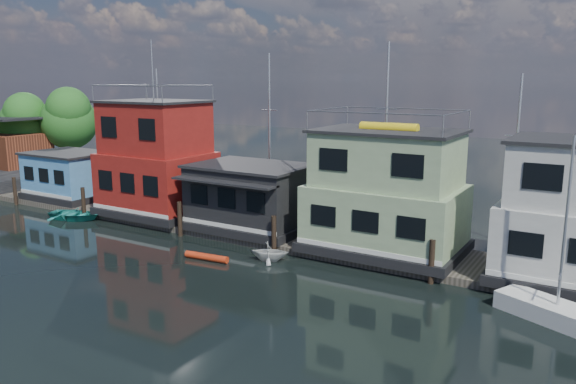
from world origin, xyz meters
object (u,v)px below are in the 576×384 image
Objects in this scene: houseboat_green at (386,194)px; dinghy_white at (269,251)px; red_kayak at (207,257)px; houseboat_blue at (69,175)px; dinghy_teal at (75,214)px; houseboat_red at (157,161)px; day_sailer at (557,312)px; houseboat_dark at (251,197)px.

houseboat_green is 4.06× the size of dinghy_white.
red_kayak is (-8.01, -5.69, -3.36)m from houseboat_green.
houseboat_blue is 1.71× the size of dinghy_teal.
houseboat_red is 17.01m from houseboat_green.
dinghy_teal is at bearing 66.67° from dinghy_white.
houseboat_blue is at bearing -180.00° from houseboat_red.
houseboat_blue is 21.91m from dinghy_white.
houseboat_blue is 36.02m from day_sailer.
day_sailer reaches higher than dinghy_teal.
houseboat_dark reaches higher than red_kayak.
day_sailer is at bearing -9.59° from houseboat_red.
dinghy_teal is at bearing -157.50° from day_sailer.
houseboat_dark is 5.93m from dinghy_white.
dinghy_teal is (4.84, -3.49, -1.82)m from houseboat_blue.
houseboat_red is 1.60× the size of houseboat_dark.
day_sailer is (9.20, -4.43, -3.11)m from houseboat_green.
houseboat_red is 3.17× the size of dinghy_teal.
houseboat_green is 2.25× the size of dinghy_teal.
houseboat_green reaches higher than houseboat_dark.
houseboat_green is (26.50, 0.00, 1.34)m from houseboat_blue.
houseboat_dark is at bearing 23.39° from dinghy_white.
dinghy_teal is at bearing -143.17° from houseboat_red.
dinghy_white is at bearing -141.44° from houseboat_green.
houseboat_dark is (8.00, -0.02, -1.69)m from houseboat_red.
houseboat_blue is 0.76× the size of houseboat_green.
red_kayak is 3.45m from dinghy_white.
houseboat_green is at bearing -73.02° from dinghy_white.
dinghy_teal is at bearing -170.84° from houseboat_green.
houseboat_dark is at bearing -90.15° from dinghy_teal.
red_kayak is at bearing 97.82° from dinghy_white.
houseboat_green is 10.38m from red_kayak.
day_sailer is (18.20, -4.41, -1.98)m from houseboat_dark.
houseboat_green reaches higher than dinghy_teal.
houseboat_blue is at bearing -180.00° from houseboat_green.
red_kayak is at bearing -80.10° from houseboat_dark.
houseboat_blue is 17.50m from houseboat_dark.
houseboat_red is 8.18m from houseboat_dark.
dinghy_white reaches higher than red_kayak.
houseboat_dark is 13.29m from dinghy_teal.
houseboat_green is at bearing 0.00° from houseboat_blue.
red_kayak is (0.99, -5.67, -2.22)m from houseboat_dark.
red_kayak is at bearing -17.10° from houseboat_blue.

